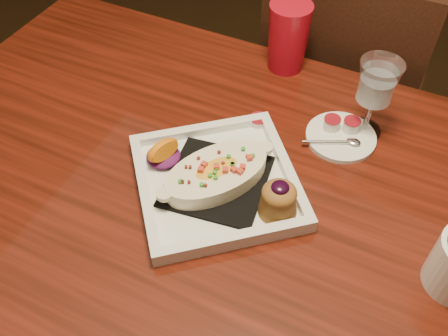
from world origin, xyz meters
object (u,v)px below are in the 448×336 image
at_px(saucer, 340,135).
at_px(red_tumbler, 288,37).
at_px(plate, 222,180).
at_px(table, 252,236).
at_px(chair_far, 337,99).
at_px(goblet, 376,86).

bearing_deg(saucer, red_tumbler, 136.96).
bearing_deg(plate, table, -47.99).
distance_m(table, chair_far, 0.65).
bearing_deg(red_tumbler, saucer, -43.04).
distance_m(plate, goblet, 0.34).
relative_size(chair_far, plate, 2.36).
xyz_separation_m(chair_far, red_tumbler, (-0.10, -0.23, 0.32)).
distance_m(table, saucer, 0.27).
distance_m(goblet, saucer, 0.12).
bearing_deg(saucer, chair_far, 102.13).
relative_size(plate, goblet, 2.34).
distance_m(chair_far, red_tumbler, 0.41).
relative_size(table, saucer, 10.77).
height_order(table, red_tumbler, red_tumbler).
height_order(chair_far, plate, chair_far).
height_order(table, goblet, goblet).
distance_m(plate, red_tumbler, 0.40).
bearing_deg(saucer, goblet, 45.56).
xyz_separation_m(plate, saucer, (0.15, 0.22, -0.02)).
height_order(table, saucer, saucer).
relative_size(table, red_tumbler, 9.63).
xyz_separation_m(table, plate, (-0.07, 0.01, 0.12)).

